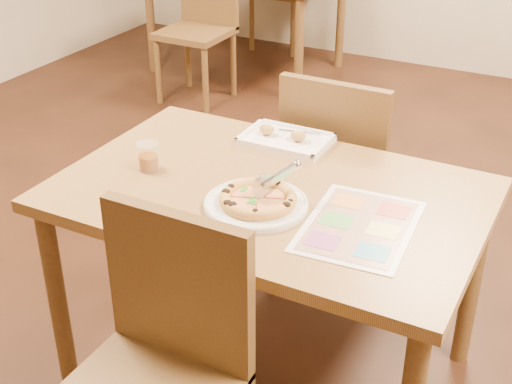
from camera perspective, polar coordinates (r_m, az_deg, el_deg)
The scene contains 10 objects.
dining_table at distance 2.23m, azimuth 1.06°, elevation -1.69°, with size 1.30×0.85×0.72m.
chair_near at distance 1.85m, azimuth -7.59°, elevation -11.92°, with size 0.42×0.42×0.47m.
chair_far at distance 2.75m, azimuth 6.73°, elevation 2.73°, with size 0.42×0.42×0.47m.
bg_chair_near at distance 4.78m, azimuth -4.33°, elevation 14.19°, with size 0.42×0.42×0.47m.
plate at distance 2.09m, azimuth -0.00°, elevation -1.01°, with size 0.31×0.31×0.02m, color silver.
pizza at distance 2.07m, azimuth 0.15°, elevation -0.56°, with size 0.23×0.23×0.03m.
pizza_cutter at distance 2.07m, azimuth 1.53°, elevation 1.07°, with size 0.09×0.13×0.09m.
appetizer_tray at distance 2.48m, azimuth 2.35°, elevation 4.18°, with size 0.30×0.21×0.06m.
glass_tumbler at distance 2.31m, azimuth -8.60°, elevation 2.70°, with size 0.07×0.07×0.09m.
menu at distance 2.02m, azimuth 8.27°, elevation -2.69°, with size 0.29×0.41×0.01m, color silver.
Camera 1 is at (0.86, -1.72, 1.77)m, focal length 50.00 mm.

